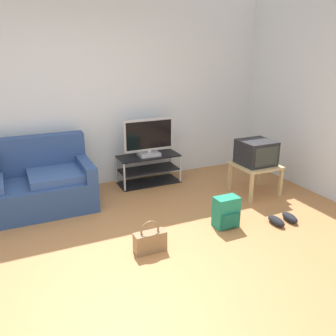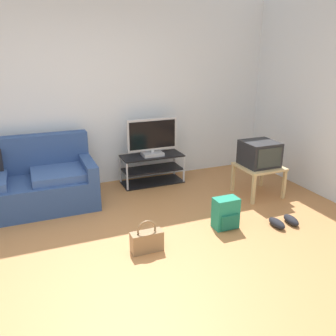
{
  "view_description": "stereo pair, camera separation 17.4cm",
  "coord_description": "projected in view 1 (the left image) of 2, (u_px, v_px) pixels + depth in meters",
  "views": [
    {
      "loc": [
        -0.92,
        -2.69,
        1.99
      ],
      "look_at": [
        0.75,
        0.91,
        0.64
      ],
      "focal_mm": 38.24,
      "sensor_mm": 36.0,
      "label": 1
    },
    {
      "loc": [
        -0.76,
        -2.76,
        1.99
      ],
      "look_at": [
        0.75,
        0.91,
        0.64
      ],
      "focal_mm": 38.24,
      "sensor_mm": 36.0,
      "label": 2
    }
  ],
  "objects": [
    {
      "name": "side_table",
      "position": [
        256.0,
        168.0,
        5.02
      ],
      "size": [
        0.56,
        0.56,
        0.43
      ],
      "color": "tan",
      "rests_on": "ground_plane"
    },
    {
      "name": "ground_plane",
      "position": [
        136.0,
        274.0,
        3.32
      ],
      "size": [
        9.0,
        9.8,
        0.02
      ],
      "primitive_type": "cube",
      "color": "#B27542"
    },
    {
      "name": "handbag",
      "position": [
        150.0,
        241.0,
        3.63
      ],
      "size": [
        0.33,
        0.13,
        0.35
      ],
      "rotation": [
        0.0,
        0.0,
        0.35
      ],
      "color": "olive",
      "rests_on": "ground_plane"
    },
    {
      "name": "crt_tv",
      "position": [
        256.0,
        152.0,
        4.96
      ],
      "size": [
        0.45,
        0.45,
        0.34
      ],
      "color": "#232326",
      "rests_on": "side_table"
    },
    {
      "name": "backpack",
      "position": [
        226.0,
        212.0,
        4.13
      ],
      "size": [
        0.28,
        0.25,
        0.36
      ],
      "rotation": [
        0.0,
        0.0,
        0.31
      ],
      "color": "#238466",
      "rests_on": "ground_plane"
    },
    {
      "name": "flat_tv",
      "position": [
        149.0,
        138.0,
        5.26
      ],
      "size": [
        0.77,
        0.22,
        0.56
      ],
      "color": "#B2B2B7",
      "rests_on": "tv_stand"
    },
    {
      "name": "tv_stand",
      "position": [
        149.0,
        169.0,
        5.44
      ],
      "size": [
        0.93,
        0.4,
        0.44
      ],
      "color": "black",
      "rests_on": "ground_plane"
    },
    {
      "name": "wall_right",
      "position": [
        325.0,
        97.0,
        4.82
      ],
      "size": [
        0.1,
        3.6,
        2.7
      ],
      "primitive_type": "cube",
      "color": "silver",
      "rests_on": "ground_plane"
    },
    {
      "name": "couch",
      "position": [
        16.0,
        187.0,
        4.49
      ],
      "size": [
        1.85,
        0.88,
        0.88
      ],
      "color": "navy",
      "rests_on": "ground_plane"
    },
    {
      "name": "wall_back",
      "position": [
        73.0,
        95.0,
        4.98
      ],
      "size": [
        9.0,
        0.1,
        2.7
      ],
      "primitive_type": "cube",
      "color": "silver",
      "rests_on": "ground_plane"
    },
    {
      "name": "sneakers_pair",
      "position": [
        283.0,
        219.0,
        4.25
      ],
      "size": [
        0.34,
        0.28,
        0.09
      ],
      "color": "black",
      "rests_on": "ground_plane"
    }
  ]
}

